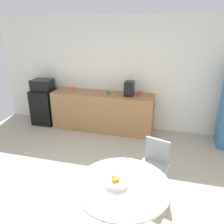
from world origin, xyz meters
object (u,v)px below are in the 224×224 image
(microwave, at_px, (42,85))
(round_table, at_px, (122,194))
(chair_gray, at_px, (154,160))
(mug_red, at_px, (73,89))
(fruit_bowl, at_px, (116,182))
(mug_white, at_px, (140,93))
(mug_green, at_px, (108,92))
(mini_fridge, at_px, (45,106))
(coffee_maker, at_px, (129,89))

(microwave, distance_m, round_table, 3.84)
(chair_gray, relative_size, mug_red, 6.43)
(fruit_bowl, distance_m, mug_white, 2.91)
(round_table, relative_size, mug_green, 8.38)
(chair_gray, distance_m, mug_green, 2.26)
(mug_white, bearing_deg, microwave, -177.94)
(round_table, xyz_separation_m, fruit_bowl, (-0.06, -0.03, 0.18))
(fruit_bowl, height_order, mug_green, mug_green)
(mini_fridge, distance_m, mug_red, 0.95)
(microwave, relative_size, chair_gray, 0.58)
(mug_red, relative_size, coffee_maker, 0.40)
(microwave, xyz_separation_m, coffee_maker, (2.16, 0.00, 0.06))
(fruit_bowl, relative_size, mug_red, 2.01)
(chair_gray, bearing_deg, mug_green, 123.66)
(round_table, height_order, fruit_bowl, fruit_bowl)
(mini_fridge, relative_size, mug_green, 6.76)
(coffee_maker, bearing_deg, mug_red, 179.94)
(mini_fridge, distance_m, round_table, 3.83)
(mini_fridge, height_order, microwave, microwave)
(fruit_bowl, bearing_deg, coffee_maker, 97.95)
(chair_gray, height_order, mug_white, mug_white)
(mini_fridge, height_order, mug_green, mug_green)
(microwave, xyz_separation_m, fruit_bowl, (2.55, -2.82, -0.22))
(microwave, height_order, mug_green, microwave)
(fruit_bowl, xyz_separation_m, mug_white, (-0.16, 2.90, 0.16))
(mini_fridge, distance_m, microwave, 0.57)
(fruit_bowl, bearing_deg, round_table, 26.18)
(mug_green, bearing_deg, microwave, 179.30)
(round_table, height_order, mug_white, mug_white)
(mini_fridge, bearing_deg, fruit_bowl, -47.81)
(round_table, bearing_deg, coffee_maker, 99.35)
(chair_gray, height_order, fruit_bowl, fruit_bowl)
(chair_gray, xyz_separation_m, coffee_maker, (-0.75, 1.87, 0.54))
(round_table, distance_m, mug_red, 3.34)
(fruit_bowl, relative_size, coffee_maker, 0.81)
(mini_fridge, relative_size, fruit_bowl, 3.37)
(mini_fridge, relative_size, mug_red, 6.76)
(mini_fridge, xyz_separation_m, round_table, (2.62, -2.78, 0.16))
(microwave, relative_size, fruit_bowl, 1.85)
(chair_gray, xyz_separation_m, mug_green, (-1.23, 1.85, 0.43))
(fruit_bowl, distance_m, mug_green, 2.93)
(mini_fridge, height_order, chair_gray, mini_fridge)
(mini_fridge, height_order, coffee_maker, coffee_maker)
(mini_fridge, relative_size, microwave, 1.82)
(microwave, xyz_separation_m, mug_white, (2.39, 0.09, -0.05))
(fruit_bowl, height_order, coffee_maker, coffee_maker)
(mug_white, relative_size, mug_red, 1.00)
(mug_white, xyz_separation_m, mug_green, (-0.72, -0.11, 0.00))
(mug_white, bearing_deg, mini_fridge, -177.94)
(chair_gray, distance_m, mug_red, 2.85)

